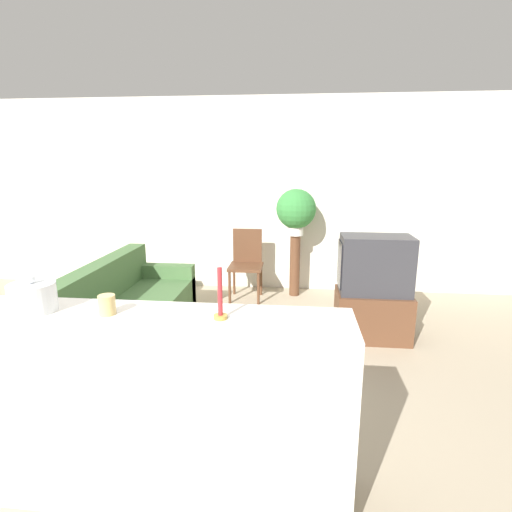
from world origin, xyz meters
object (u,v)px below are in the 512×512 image
(potted_plant, at_px, (296,210))
(decorative_bowl, at_px, (33,297))
(wooden_chair, at_px, (246,261))
(couch, at_px, (129,313))
(television, at_px, (375,265))

(potted_plant, height_order, decorative_bowl, potted_plant)
(wooden_chair, relative_size, decorative_bowl, 3.96)
(couch, xyz_separation_m, potted_plant, (1.69, 1.63, 0.91))
(couch, relative_size, decorative_bowl, 8.16)
(television, height_order, wooden_chair, television)
(potted_plant, xyz_separation_m, decorative_bowl, (-1.36, -3.51, -0.06))
(television, xyz_separation_m, potted_plant, (-0.82, 1.30, 0.40))
(television, bearing_deg, wooden_chair, 142.38)
(couch, distance_m, wooden_chair, 1.82)
(couch, distance_m, decorative_bowl, 2.08)
(couch, bearing_deg, potted_plant, 43.93)
(wooden_chair, bearing_deg, decorative_bowl, -101.89)
(television, relative_size, decorative_bowl, 3.06)
(television, xyz_separation_m, wooden_chair, (-1.48, 1.14, -0.28))
(potted_plant, bearing_deg, wooden_chair, -166.14)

